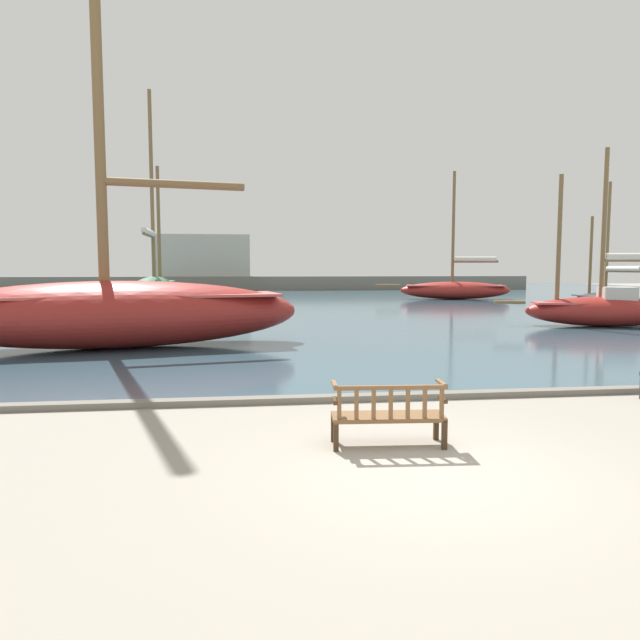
{
  "coord_description": "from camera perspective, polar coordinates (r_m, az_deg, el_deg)",
  "views": [
    {
      "loc": [
        -2.22,
        -6.75,
        2.55
      ],
      "look_at": [
        -0.13,
        10.0,
        1.0
      ],
      "focal_mm": 32.0,
      "sensor_mm": 36.0,
      "label": 1
    }
  ],
  "objects": [
    {
      "name": "quay_edge_kerb",
      "position": [
        11.11,
        4.65,
        -7.72
      ],
      "size": [
        40.0,
        0.3,
        0.12
      ],
      "primitive_type": "cube",
      "color": "slate",
      "rests_on": "ground"
    },
    {
      "name": "sailboat_mid_port",
      "position": [
        40.93,
        -16.28,
        3.18
      ],
      "size": [
        2.75,
        11.33,
        14.42
      ],
      "color": "#2D6647",
      "rests_on": "harbor_water"
    },
    {
      "name": "harbor_water",
      "position": [
        50.86,
        -4.6,
        2.4
      ],
      "size": [
        100.0,
        80.0,
        0.08
      ],
      "primitive_type": "cube",
      "color": "#385666",
      "rests_on": "ground"
    },
    {
      "name": "far_breakwater",
      "position": [
        63.42,
        -6.93,
        4.41
      ],
      "size": [
        58.96,
        2.4,
        6.14
      ],
      "color": "slate",
      "rests_on": "ground"
    },
    {
      "name": "park_bench",
      "position": [
        8.29,
        6.85,
        -9.3
      ],
      "size": [
        1.63,
        0.63,
        0.92
      ],
      "color": "#3D2A19",
      "rests_on": "ground"
    },
    {
      "name": "sailboat_nearest_port",
      "position": [
        18.67,
        -19.82,
        1.0
      ],
      "size": [
        13.61,
        5.25,
        14.95
      ],
      "color": "maroon",
      "rests_on": "harbor_water"
    },
    {
      "name": "sailboat_far_starboard",
      "position": [
        26.95,
        26.58,
        1.11
      ],
      "size": [
        7.8,
        3.31,
        7.42
      ],
      "color": "maroon",
      "rests_on": "harbor_water"
    },
    {
      "name": "sailboat_far_port",
      "position": [
        35.41,
        26.74,
        1.77
      ],
      "size": [
        2.0,
        6.16,
        7.17
      ],
      "color": "black",
      "rests_on": "harbor_water"
    },
    {
      "name": "ground_plane",
      "position": [
        7.54,
        10.8,
        -14.59
      ],
      "size": [
        160.0,
        160.0,
        0.0
      ],
      "primitive_type": "plane",
      "color": "gray"
    },
    {
      "name": "sailboat_distant_harbor",
      "position": [
        46.31,
        13.35,
        3.07
      ],
      "size": [
        10.57,
        3.9,
        9.94
      ],
      "color": "maroon",
      "rests_on": "harbor_water"
    }
  ]
}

